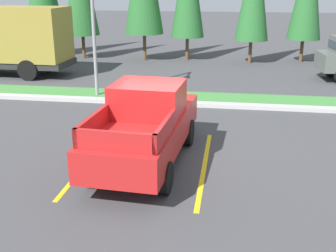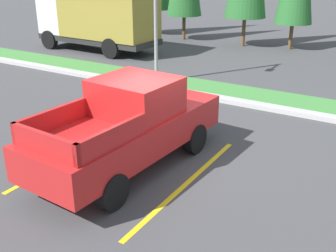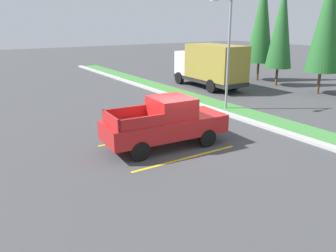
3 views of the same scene
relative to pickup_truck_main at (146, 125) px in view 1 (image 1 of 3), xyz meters
The scene contains 8 objects.
ground_plane 1.23m from the pickup_truck_main, 58.82° to the left, with size 120.00×120.00×0.00m, color #424244.
parking_line_near 1.87m from the pickup_truck_main, behind, with size 0.12×4.80×0.01m, color yellow.
parking_line_far 1.86m from the pickup_truck_main, ahead, with size 0.12×4.80×0.01m, color yellow.
curb_strip 5.65m from the pickup_truck_main, 86.51° to the left, with size 56.00×0.40×0.15m, color #B2B2AD.
grass_median 6.75m from the pickup_truck_main, 87.08° to the left, with size 56.00×1.80×0.06m, color #42843D.
pickup_truck_main is the anchor object (origin of this frame).
cargo_truck_distant 13.65m from the pickup_truck_main, 132.80° to the left, with size 6.87×2.67×3.40m.
street_light 7.65m from the pickup_truck_main, 118.53° to the left, with size 0.24×1.49×6.36m.
Camera 1 is at (1.79, -10.74, 4.56)m, focal length 45.26 mm.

